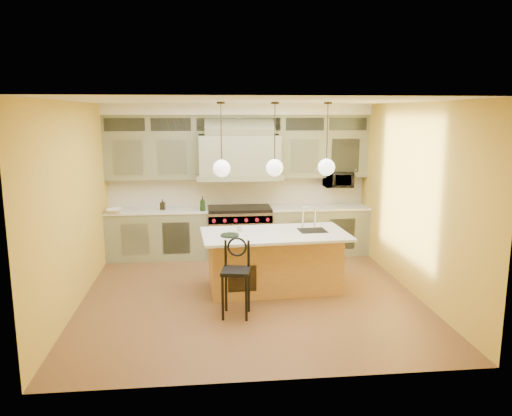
{
  "coord_description": "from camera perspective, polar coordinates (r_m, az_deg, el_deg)",
  "views": [
    {
      "loc": [
        -0.67,
        -7.21,
        2.74
      ],
      "look_at": [
        0.17,
        0.7,
        1.21
      ],
      "focal_mm": 35.0,
      "sensor_mm": 36.0,
      "label": 1
    }
  ],
  "objects": [
    {
      "name": "wall_front",
      "position": [
        4.93,
        1.98,
        -4.34
      ],
      "size": [
        5.0,
        0.0,
        5.0
      ],
      "primitive_type": "plane",
      "rotation": [
        -1.57,
        0.0,
        0.0
      ],
      "color": "gold",
      "rests_on": "ground"
    },
    {
      "name": "counter_stool",
      "position": [
        6.82,
        -2.29,
        -7.41
      ],
      "size": [
        0.44,
        0.44,
        1.07
      ],
      "rotation": [
        0.0,
        0.0,
        -0.19
      ],
      "color": "black",
      "rests_on": "floor"
    },
    {
      "name": "microwave",
      "position": [
        9.9,
        9.37,
        3.23
      ],
      "size": [
        0.54,
        0.37,
        0.3
      ],
      "primitive_type": "imported",
      "color": "black",
      "rests_on": "back_cabinetry"
    },
    {
      "name": "kitchen_island",
      "position": [
        7.85,
        2.1,
        -5.94
      ],
      "size": [
        2.29,
        1.32,
        1.35
      ],
      "rotation": [
        0.0,
        0.0,
        0.06
      ],
      "color": "#B0773E",
      "rests_on": "floor"
    },
    {
      "name": "floor",
      "position": [
        7.75,
        -0.7,
        -9.87
      ],
      "size": [
        5.0,
        5.0,
        0.0
      ],
      "primitive_type": "plane",
      "color": "brown",
      "rests_on": "ground"
    },
    {
      "name": "pendant_center",
      "position": [
        7.56,
        2.14,
        4.84
      ],
      "size": [
        0.26,
        0.26,
        1.11
      ],
      "color": "#2D2319",
      "rests_on": "ceiling"
    },
    {
      "name": "wall_right",
      "position": [
        7.98,
        17.45,
        1.05
      ],
      "size": [
        0.0,
        5.0,
        5.0
      ],
      "primitive_type": "plane",
      "rotation": [
        1.57,
        0.0,
        -1.57
      ],
      "color": "gold",
      "rests_on": "ground"
    },
    {
      "name": "pendant_right",
      "position": [
        7.71,
        8.05,
        4.86
      ],
      "size": [
        0.26,
        0.26,
        1.11
      ],
      "color": "#2D2319",
      "rests_on": "ceiling"
    },
    {
      "name": "range",
      "position": [
        9.65,
        -1.89,
        -2.66
      ],
      "size": [
        1.2,
        0.74,
        0.96
      ],
      "color": "silver",
      "rests_on": "floor"
    },
    {
      "name": "oil_bottle_b",
      "position": [
        9.55,
        -10.63,
        0.4
      ],
      "size": [
        0.1,
        0.1,
        0.2
      ],
      "primitive_type": "imported",
      "rotation": [
        0.0,
        0.0,
        -0.17
      ],
      "color": "black",
      "rests_on": "back_cabinetry"
    },
    {
      "name": "wall_back",
      "position": [
        9.82,
        -2.08,
        3.3
      ],
      "size": [
        5.0,
        0.0,
        5.0
      ],
      "primitive_type": "plane",
      "rotation": [
        1.57,
        0.0,
        0.0
      ],
      "color": "gold",
      "rests_on": "ground"
    },
    {
      "name": "oil_bottle_a",
      "position": [
        9.29,
        -6.13,
        0.48
      ],
      "size": [
        0.12,
        0.12,
        0.28
      ],
      "primitive_type": "imported",
      "rotation": [
        0.0,
        0.0,
        -0.14
      ],
      "color": "black",
      "rests_on": "back_cabinetry"
    },
    {
      "name": "ceiling",
      "position": [
        7.24,
        -0.75,
        12.11
      ],
      "size": [
        5.0,
        5.0,
        0.0
      ],
      "primitive_type": "plane",
      "rotation": [
        3.14,
        0.0,
        0.0
      ],
      "color": "white",
      "rests_on": "wall_back"
    },
    {
      "name": "wall_left",
      "position": [
        7.55,
        -19.97,
        0.35
      ],
      "size": [
        0.0,
        5.0,
        5.0
      ],
      "primitive_type": "plane",
      "rotation": [
        1.57,
        0.0,
        1.57
      ],
      "color": "gold",
      "rests_on": "ground"
    },
    {
      "name": "pendant_left",
      "position": [
        7.49,
        -3.95,
        4.76
      ],
      "size": [
        0.26,
        0.26,
        1.11
      ],
      "color": "#2D2319",
      "rests_on": "ceiling"
    },
    {
      "name": "cup",
      "position": [
        7.73,
        -1.87,
        -2.4
      ],
      "size": [
        0.12,
        0.12,
        0.1
      ],
      "primitive_type": "imported",
      "rotation": [
        0.0,
        0.0,
        -0.17
      ],
      "color": "silver",
      "rests_on": "kitchen_island"
    },
    {
      "name": "back_cabinetry",
      "position": [
        9.56,
        -1.97,
        2.97
      ],
      "size": [
        5.0,
        0.77,
        2.9
      ],
      "color": "gray",
      "rests_on": "floor"
    },
    {
      "name": "fruit_bowl",
      "position": [
        9.45,
        -15.86,
        -0.32
      ],
      "size": [
        0.34,
        0.34,
        0.07
      ],
      "primitive_type": "imported",
      "rotation": [
        0.0,
        0.0,
        0.13
      ],
      "color": "white",
      "rests_on": "back_cabinetry"
    }
  ]
}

